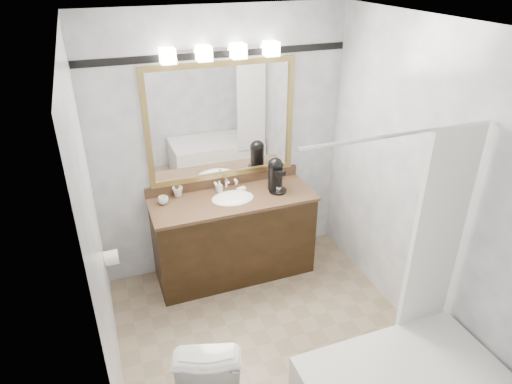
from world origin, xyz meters
TOP-DOWN VIEW (x-y plane):
  - room at (0.00, 0.00)m, footprint 2.42×2.62m
  - vanity at (0.00, 1.02)m, footprint 1.53×0.58m
  - mirror at (0.00, 1.28)m, footprint 1.40×0.04m
  - vanity_light_bar at (0.00, 1.23)m, footprint 1.02×0.14m
  - accent_stripe at (0.00, 1.29)m, footprint 2.40×0.01m
  - bathtub at (0.55, -0.90)m, footprint 1.30×0.75m
  - tp_roll at (-1.14, 0.66)m, footprint 0.11×0.12m
  - coffee_maker at (0.44, 1.03)m, footprint 0.17×0.21m
  - cup_left at (-0.62, 1.13)m, footprint 0.10×0.10m
  - cup_right at (-0.47, 1.23)m, footprint 0.13×0.13m
  - soap_bottle_a at (-0.08, 1.19)m, footprint 0.06×0.06m
  - soap_bar at (0.13, 1.13)m, footprint 0.09×0.07m

SIDE VIEW (x-z plane):
  - bathtub at x=0.55m, z-range -0.70..1.26m
  - vanity at x=0.00m, z-range -0.04..0.93m
  - tp_roll at x=-1.14m, z-range 0.64..0.76m
  - soap_bar at x=0.13m, z-range 0.85..0.88m
  - cup_left at x=-0.62m, z-range 0.85..0.92m
  - cup_right at x=-0.47m, z-range 0.85..0.94m
  - soap_bottle_a at x=-0.08m, z-range 0.85..0.96m
  - coffee_maker at x=0.44m, z-range 0.85..1.18m
  - room at x=0.00m, z-range -0.01..2.51m
  - mirror at x=0.00m, z-range 0.95..2.05m
  - accent_stripe at x=0.00m, z-range 2.07..2.13m
  - vanity_light_bar at x=0.00m, z-range 2.07..2.19m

